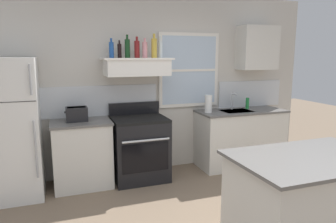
{
  "coord_description": "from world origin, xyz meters",
  "views": [
    {
      "loc": [
        -1.32,
        -2.36,
        1.79
      ],
      "look_at": [
        -0.05,
        1.2,
        1.1
      ],
      "focal_mm": 33.34,
      "sensor_mm": 36.0,
      "label": 1
    }
  ],
  "objects_px": {
    "kitchen_island": "(308,204)",
    "bottle_champagne_gold_foil": "(154,48)",
    "bottle_dark_green_wine": "(127,48)",
    "paper_towel_roll": "(208,104)",
    "bottle_rose_pink": "(145,50)",
    "bottle_clear_tall": "(160,49)",
    "stove_range": "(140,148)",
    "bottle_balsamic_dark": "(120,51)",
    "refrigerator": "(10,129)",
    "bottle_blue_liqueur": "(111,50)",
    "dish_soap_bottle": "(247,103)",
    "toaster": "(77,114)",
    "bottle_red_label_wine": "(137,49)"
  },
  "relations": [
    {
      "from": "bottle_rose_pink",
      "to": "stove_range",
      "type": "bearing_deg",
      "value": -158.06
    },
    {
      "from": "refrigerator",
      "to": "toaster",
      "type": "relative_size",
      "value": 5.92
    },
    {
      "from": "stove_range",
      "to": "bottle_rose_pink",
      "type": "height_order",
      "value": "bottle_rose_pink"
    },
    {
      "from": "refrigerator",
      "to": "bottle_blue_liqueur",
      "type": "relative_size",
      "value": 6.62
    },
    {
      "from": "bottle_champagne_gold_foil",
      "to": "paper_towel_roll",
      "type": "xyz_separation_m",
      "value": [
        0.87,
        -0.0,
        -0.84
      ]
    },
    {
      "from": "refrigerator",
      "to": "dish_soap_bottle",
      "type": "height_order",
      "value": "refrigerator"
    },
    {
      "from": "bottle_rose_pink",
      "to": "kitchen_island",
      "type": "height_order",
      "value": "bottle_rose_pink"
    },
    {
      "from": "bottle_rose_pink",
      "to": "dish_soap_bottle",
      "type": "distance_m",
      "value": 1.97
    },
    {
      "from": "bottle_dark_green_wine",
      "to": "bottle_red_label_wine",
      "type": "height_order",
      "value": "bottle_dark_green_wine"
    },
    {
      "from": "bottle_rose_pink",
      "to": "bottle_clear_tall",
      "type": "bearing_deg",
      "value": 16.75
    },
    {
      "from": "paper_towel_roll",
      "to": "bottle_clear_tall",
      "type": "bearing_deg",
      "value": 173.71
    },
    {
      "from": "bottle_dark_green_wine",
      "to": "refrigerator",
      "type": "bearing_deg",
      "value": -175.16
    },
    {
      "from": "bottle_balsamic_dark",
      "to": "dish_soap_bottle",
      "type": "height_order",
      "value": "bottle_balsamic_dark"
    },
    {
      "from": "stove_range",
      "to": "bottle_balsamic_dark",
      "type": "height_order",
      "value": "bottle_balsamic_dark"
    },
    {
      "from": "bottle_balsamic_dark",
      "to": "bottle_red_label_wine",
      "type": "height_order",
      "value": "bottle_red_label_wine"
    },
    {
      "from": "refrigerator",
      "to": "bottle_red_label_wine",
      "type": "bearing_deg",
      "value": 3.98
    },
    {
      "from": "refrigerator",
      "to": "bottle_balsamic_dark",
      "type": "bearing_deg",
      "value": 6.18
    },
    {
      "from": "bottle_dark_green_wine",
      "to": "bottle_rose_pink",
      "type": "height_order",
      "value": "bottle_dark_green_wine"
    },
    {
      "from": "bottle_champagne_gold_foil",
      "to": "bottle_clear_tall",
      "type": "xyz_separation_m",
      "value": [
        0.12,
        0.08,
        -0.01
      ]
    },
    {
      "from": "refrigerator",
      "to": "paper_towel_roll",
      "type": "distance_m",
      "value": 2.77
    },
    {
      "from": "bottle_blue_liqueur",
      "to": "bottle_dark_green_wine",
      "type": "bearing_deg",
      "value": -0.87
    },
    {
      "from": "refrigerator",
      "to": "dish_soap_bottle",
      "type": "relative_size",
      "value": 9.77
    },
    {
      "from": "bottle_champagne_gold_foil",
      "to": "dish_soap_bottle",
      "type": "bearing_deg",
      "value": 3.43
    },
    {
      "from": "kitchen_island",
      "to": "bottle_champagne_gold_foil",
      "type": "bearing_deg",
      "value": 109.0
    },
    {
      "from": "toaster",
      "to": "bottle_dark_green_wine",
      "type": "distance_m",
      "value": 1.13
    },
    {
      "from": "stove_range",
      "to": "bottle_clear_tall",
      "type": "relative_size",
      "value": 3.57
    },
    {
      "from": "bottle_balsamic_dark",
      "to": "bottle_dark_green_wine",
      "type": "xyz_separation_m",
      "value": [
        0.11,
        -0.02,
        0.03
      ]
    },
    {
      "from": "bottle_rose_pink",
      "to": "paper_towel_roll",
      "type": "relative_size",
      "value": 1.01
    },
    {
      "from": "stove_range",
      "to": "paper_towel_roll",
      "type": "xyz_separation_m",
      "value": [
        1.11,
        0.04,
        0.58
      ]
    },
    {
      "from": "dish_soap_bottle",
      "to": "bottle_clear_tall",
      "type": "bearing_deg",
      "value": -179.34
    },
    {
      "from": "refrigerator",
      "to": "paper_towel_roll",
      "type": "relative_size",
      "value": 6.51
    },
    {
      "from": "toaster",
      "to": "bottle_dark_green_wine",
      "type": "bearing_deg",
      "value": 3.91
    },
    {
      "from": "refrigerator",
      "to": "bottle_dark_green_wine",
      "type": "bearing_deg",
      "value": 4.84
    },
    {
      "from": "stove_range",
      "to": "bottle_balsamic_dark",
      "type": "xyz_separation_m",
      "value": [
        -0.23,
        0.13,
        1.38
      ]
    },
    {
      "from": "stove_range",
      "to": "bottle_red_label_wine",
      "type": "relative_size",
      "value": 3.73
    },
    {
      "from": "bottle_dark_green_wine",
      "to": "paper_towel_roll",
      "type": "relative_size",
      "value": 1.17
    },
    {
      "from": "kitchen_island",
      "to": "bottle_balsamic_dark",
      "type": "bearing_deg",
      "value": 118.15
    },
    {
      "from": "toaster",
      "to": "dish_soap_bottle",
      "type": "xyz_separation_m",
      "value": [
        2.73,
        0.08,
        -0.01
      ]
    },
    {
      "from": "bottle_rose_pink",
      "to": "bottle_champagne_gold_foil",
      "type": "relative_size",
      "value": 0.82
    },
    {
      "from": "bottle_rose_pink",
      "to": "bottle_champagne_gold_foil",
      "type": "xyz_separation_m",
      "value": [
        0.13,
        -0.01,
        0.03
      ]
    },
    {
      "from": "bottle_balsamic_dark",
      "to": "refrigerator",
      "type": "bearing_deg",
      "value": -173.82
    },
    {
      "from": "stove_range",
      "to": "bottle_blue_liqueur",
      "type": "bearing_deg",
      "value": 162.24
    },
    {
      "from": "bottle_blue_liqueur",
      "to": "kitchen_island",
      "type": "relative_size",
      "value": 0.19
    },
    {
      "from": "paper_towel_roll",
      "to": "bottle_champagne_gold_foil",
      "type": "bearing_deg",
      "value": 179.88
    },
    {
      "from": "bottle_blue_liqueur",
      "to": "bottle_red_label_wine",
      "type": "relative_size",
      "value": 0.91
    },
    {
      "from": "bottle_dark_green_wine",
      "to": "bottle_clear_tall",
      "type": "bearing_deg",
      "value": 1.59
    },
    {
      "from": "stove_range",
      "to": "paper_towel_roll",
      "type": "distance_m",
      "value": 1.25
    },
    {
      "from": "bottle_dark_green_wine",
      "to": "bottle_rose_pink",
      "type": "xyz_separation_m",
      "value": [
        0.23,
        -0.06,
        -0.02
      ]
    },
    {
      "from": "bottle_blue_liqueur",
      "to": "stove_range",
      "type": "bearing_deg",
      "value": -17.76
    },
    {
      "from": "bottle_dark_green_wine",
      "to": "bottle_champagne_gold_foil",
      "type": "xyz_separation_m",
      "value": [
        0.37,
        -0.07,
        0.01
      ]
    }
  ]
}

